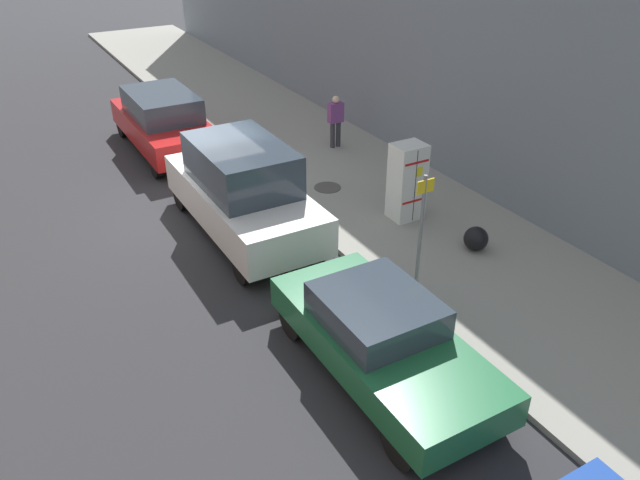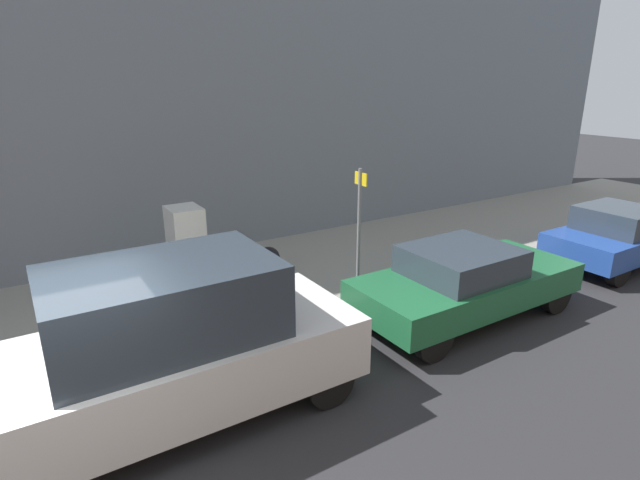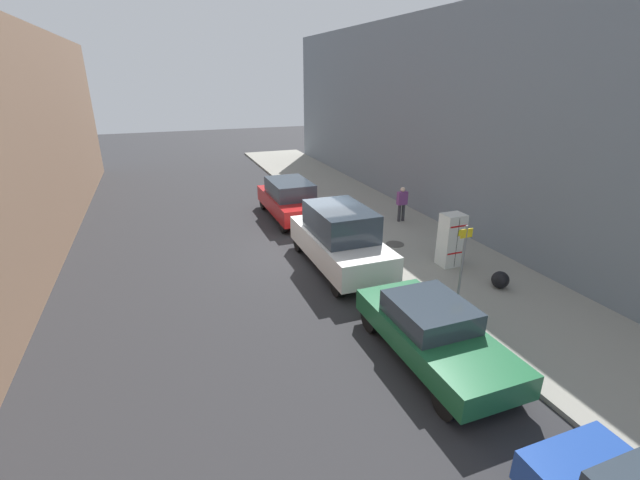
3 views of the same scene
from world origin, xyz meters
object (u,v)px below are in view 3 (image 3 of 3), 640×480
(trash_bag, at_px, (500,280))
(street_sign_post, at_px, (462,267))
(discarded_refrigerator, at_px, (451,240))
(parked_suv_red, at_px, (290,199))
(parked_van_white, at_px, (340,238))
(parked_sedan_green, at_px, (433,331))
(pedestrian_walking_far, at_px, (402,202))

(trash_bag, bearing_deg, street_sign_post, 20.62)
(discarded_refrigerator, distance_m, street_sign_post, 3.42)
(street_sign_post, xyz_separation_m, parked_suv_red, (1.65, -10.05, -0.66))
(street_sign_post, height_order, parked_van_white, street_sign_post)
(trash_bag, bearing_deg, parked_suv_red, -66.93)
(street_sign_post, bearing_deg, parked_sedan_green, 36.88)
(street_sign_post, distance_m, parked_sedan_green, 2.22)
(parked_suv_red, relative_size, parked_van_white, 0.97)
(pedestrian_walking_far, height_order, parked_sedan_green, pedestrian_walking_far)
(discarded_refrigerator, height_order, street_sign_post, street_sign_post)
(discarded_refrigerator, height_order, trash_bag, discarded_refrigerator)
(street_sign_post, distance_m, parked_suv_red, 10.20)
(pedestrian_walking_far, relative_size, parked_suv_red, 0.32)
(discarded_refrigerator, bearing_deg, parked_van_white, -21.63)
(pedestrian_walking_far, distance_m, parked_van_white, 5.47)
(trash_bag, height_order, parked_sedan_green, parked_sedan_green)
(trash_bag, height_order, parked_suv_red, parked_suv_red)
(pedestrian_walking_far, bearing_deg, trash_bag, -151.47)
(discarded_refrigerator, distance_m, parked_sedan_green, 5.37)
(parked_suv_red, bearing_deg, pedestrian_walking_far, 149.85)
(discarded_refrigerator, bearing_deg, trash_bag, 101.93)
(street_sign_post, xyz_separation_m, parked_van_white, (1.65, -4.22, -0.49))
(parked_sedan_green, bearing_deg, parked_van_white, -90.00)
(discarded_refrigerator, distance_m, parked_van_white, 3.76)
(discarded_refrigerator, distance_m, parked_suv_red, 8.02)
(pedestrian_walking_far, xyz_separation_m, parked_suv_red, (4.38, -2.54, -0.09))
(street_sign_post, bearing_deg, discarded_refrigerator, -123.12)
(trash_bag, height_order, parked_van_white, parked_van_white)
(parked_suv_red, relative_size, parked_sedan_green, 1.09)
(discarded_refrigerator, height_order, parked_sedan_green, discarded_refrigerator)
(street_sign_post, relative_size, parked_suv_red, 0.53)
(trash_bag, distance_m, parked_van_white, 5.21)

